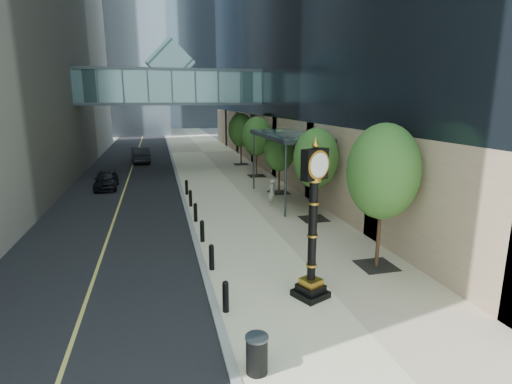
% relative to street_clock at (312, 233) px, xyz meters
% --- Properties ---
extents(ground, '(320.00, 320.00, 0.00)m').
position_rel_street_clock_xyz_m(ground, '(-0.17, -1.27, -2.27)').
color(ground, gray).
rests_on(ground, ground).
extents(road, '(8.00, 180.00, 0.02)m').
position_rel_street_clock_xyz_m(road, '(-7.17, 38.73, -2.26)').
color(road, black).
rests_on(road, ground).
extents(sidewalk, '(8.00, 180.00, 0.06)m').
position_rel_street_clock_xyz_m(sidewalk, '(0.83, 38.73, -2.24)').
color(sidewalk, beige).
rests_on(sidewalk, ground).
extents(curb, '(0.25, 180.00, 0.07)m').
position_rel_street_clock_xyz_m(curb, '(-3.17, 38.73, -2.24)').
color(curb, gray).
rests_on(curb, ground).
extents(distant_tower_c, '(22.00, 22.00, 65.00)m').
position_rel_street_clock_xyz_m(distant_tower_c, '(-6.17, 118.73, 30.23)').
color(distant_tower_c, '#8FA0B4').
rests_on(distant_tower_c, ground).
extents(skywalk, '(17.00, 4.20, 5.80)m').
position_rel_street_clock_xyz_m(skywalk, '(-3.17, 26.73, 5.44)').
color(skywalk, slate).
rests_on(skywalk, ground).
extents(entrance_canopy, '(3.00, 8.00, 4.38)m').
position_rel_street_clock_xyz_m(entrance_canopy, '(3.31, 12.73, 1.92)').
color(entrance_canopy, '#383F44').
rests_on(entrance_canopy, ground).
extents(bollard_row, '(0.20, 16.20, 0.90)m').
position_rel_street_clock_xyz_m(bollard_row, '(-2.87, 7.73, -1.76)').
color(bollard_row, black).
rests_on(bollard_row, sidewalk).
extents(street_trees, '(2.70, 28.59, 5.54)m').
position_rel_street_clock_xyz_m(street_trees, '(3.43, 14.00, 1.20)').
color(street_trees, black).
rests_on(street_trees, sidewalk).
extents(street_clock, '(1.27, 1.27, 5.11)m').
position_rel_street_clock_xyz_m(street_clock, '(0.00, 0.00, 0.00)').
color(street_clock, black).
rests_on(street_clock, sidewalk).
extents(trash_bin, '(0.67, 0.67, 0.90)m').
position_rel_street_clock_xyz_m(trash_bin, '(-2.62, -3.22, -1.76)').
color(trash_bin, black).
rests_on(trash_bin, sidewalk).
extents(pedestrian, '(0.70, 0.59, 1.62)m').
position_rel_street_clock_xyz_m(pedestrian, '(2.01, 11.60, -1.41)').
color(pedestrian, '#A29E94').
rests_on(pedestrian, sidewalk).
extents(car_near, '(1.69, 3.97, 1.34)m').
position_rel_street_clock_xyz_m(car_near, '(-8.46, 19.29, -1.59)').
color(car_near, black).
rests_on(car_near, road).
extents(car_far, '(2.19, 5.03, 1.61)m').
position_rel_street_clock_xyz_m(car_far, '(-6.45, 31.78, -1.45)').
color(car_far, black).
rests_on(car_far, road).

